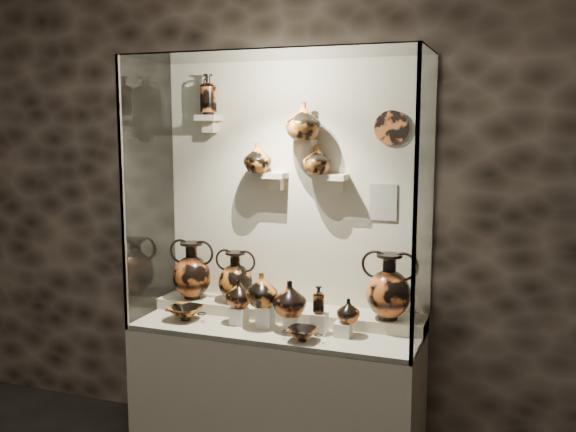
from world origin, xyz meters
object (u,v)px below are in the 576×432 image
at_px(amphora_right, 389,286).
at_px(jug_a, 239,294).
at_px(jug_c, 290,298).
at_px(ovoid_vase_c, 317,159).
at_px(kylix_right, 303,333).
at_px(ovoid_vase_b, 303,121).
at_px(amphora_mid, 236,277).
at_px(lekythos_tall, 208,92).
at_px(amphora_left, 192,270).
at_px(jug_e, 348,311).
at_px(lekythos_small, 319,298).
at_px(ovoid_vase_a, 258,158).
at_px(kylix_left, 186,312).
at_px(jug_b, 262,290).

height_order(amphora_right, jug_a, amphora_right).
distance_m(jug_c, ovoid_vase_c, 0.83).
xyz_separation_m(kylix_right, ovoid_vase_b, (-0.13, 0.38, 1.15)).
distance_m(amphora_mid, lekythos_tall, 1.17).
relative_size(amphora_left, ovoid_vase_c, 2.13).
xyz_separation_m(jug_e, lekythos_small, (-0.17, -0.02, 0.06)).
xyz_separation_m(jug_a, ovoid_vase_a, (0.03, 0.24, 0.79)).
xyz_separation_m(lekythos_small, kylix_left, (-0.84, -0.03, -0.16)).
height_order(jug_b, ovoid_vase_a, ovoid_vase_a).
relative_size(jug_b, jug_e, 1.45).
xyz_separation_m(jug_a, jug_c, (0.33, -0.03, 0.01)).
distance_m(amphora_right, jug_a, 0.88).
bearing_deg(kylix_right, ovoid_vase_c, 119.33).
relative_size(amphora_right, ovoid_vase_c, 2.21).
xyz_separation_m(jug_c, ovoid_vase_c, (0.08, 0.27, 0.78)).
bearing_deg(amphora_left, ovoid_vase_a, 12.43).
relative_size(kylix_right, ovoid_vase_c, 1.25).
height_order(jug_c, ovoid_vase_c, ovoid_vase_c).
bearing_deg(jug_c, lekythos_tall, 132.71).
bearing_deg(lekythos_tall, ovoid_vase_a, -11.35).
relative_size(lekythos_small, kylix_right, 0.82).
height_order(amphora_mid, ovoid_vase_a, ovoid_vase_a).
height_order(amphora_right, jug_e, amphora_right).
relative_size(kylix_right, ovoid_vase_b, 0.99).
relative_size(jug_a, kylix_left, 0.63).
distance_m(jug_a, ovoid_vase_a, 0.83).
xyz_separation_m(kylix_right, ovoid_vase_c, (-0.05, 0.40, 0.93)).
relative_size(jug_a, jug_b, 0.84).
xyz_separation_m(amphora_mid, lekythos_small, (0.61, -0.22, -0.02)).
bearing_deg(jug_a, kylix_right, -37.89).
bearing_deg(jug_c, ovoid_vase_a, 115.50).
bearing_deg(kylix_left, jug_b, -15.20).
bearing_deg(kylix_left, jug_e, -14.93).
xyz_separation_m(amphora_left, amphora_mid, (0.30, 0.02, -0.02)).
bearing_deg(amphora_mid, amphora_right, 2.40).
bearing_deg(ovoid_vase_a, ovoid_vase_c, 24.08).
relative_size(jug_c, lekythos_small, 1.14).
xyz_separation_m(jug_b, ovoid_vase_a, (-0.13, 0.27, 0.75)).
distance_m(kylix_left, ovoid_vase_a, 1.03).
relative_size(amphora_left, kylix_right, 1.70).
xyz_separation_m(amphora_right, ovoid_vase_a, (-0.84, 0.07, 0.71)).
xyz_separation_m(amphora_right, lekythos_tall, (-1.17, 0.09, 1.12)).
distance_m(jug_e, lekythos_tall, 1.60).
height_order(jug_e, kylix_right, jug_e).
height_order(jug_a, jug_e, jug_a).
height_order(jug_c, jug_e, jug_c).
bearing_deg(kylix_right, jug_b, 178.11).
relative_size(amphora_mid, lekythos_tall, 1.15).
bearing_deg(amphora_right, kylix_right, -115.97).
distance_m(ovoid_vase_b, ovoid_vase_c, 0.24).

